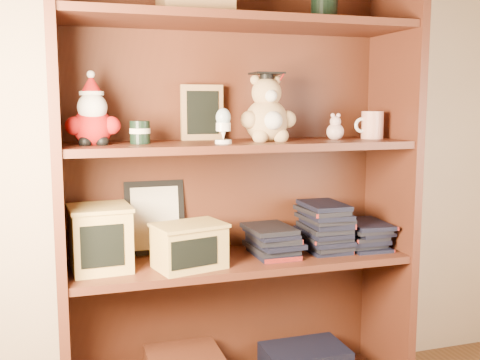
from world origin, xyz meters
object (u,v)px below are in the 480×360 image
(bookcase, at_px, (235,190))
(teacher_mug, at_px, (372,125))
(treats_box, at_px, (100,238))
(grad_teddy_bear, at_px, (267,114))

(bookcase, xyz_separation_m, teacher_mug, (0.50, -0.05, 0.22))
(bookcase, relative_size, treats_box, 7.77)
(grad_teddy_bear, xyz_separation_m, teacher_mug, (0.40, 0.01, -0.04))
(grad_teddy_bear, relative_size, treats_box, 1.15)
(grad_teddy_bear, height_order, treats_box, grad_teddy_bear)
(grad_teddy_bear, relative_size, teacher_mug, 2.13)
(grad_teddy_bear, xyz_separation_m, treats_box, (-0.56, 0.01, -0.39))
(grad_teddy_bear, bearing_deg, bookcase, 148.98)
(teacher_mug, height_order, treats_box, teacher_mug)
(treats_box, bearing_deg, grad_teddy_bear, -0.64)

